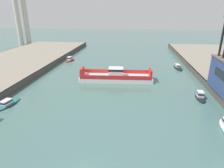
# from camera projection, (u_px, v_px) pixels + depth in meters

# --- Properties ---
(chain_ferry) EXTENTS (19.64, 6.77, 3.46)m
(chain_ferry) POSITION_uv_depth(u_px,v_px,m) (116.00, 76.00, 52.21)
(chain_ferry) COLOR silver
(chain_ferry) RESTS_ON ground
(moored_boat_near_right) EXTENTS (2.75, 6.77, 1.31)m
(moored_boat_near_right) POSITION_uv_depth(u_px,v_px,m) (178.00, 67.00, 63.30)
(moored_boat_near_right) COLOR black
(moored_boat_near_right) RESTS_ON ground
(moored_boat_mid_left) EXTENTS (2.02, 5.09, 1.55)m
(moored_boat_mid_left) POSITION_uv_depth(u_px,v_px,m) (200.00, 96.00, 41.27)
(moored_boat_mid_left) COLOR black
(moored_boat_mid_left) RESTS_ON ground
(moored_boat_far_left) EXTENTS (2.75, 6.34, 1.28)m
(moored_boat_far_left) POSITION_uv_depth(u_px,v_px,m) (7.00, 103.00, 38.22)
(moored_boat_far_left) COLOR #237075
(moored_boat_far_left) RESTS_ON ground
(moored_boat_upstream_a) EXTENTS (2.59, 5.89, 1.62)m
(moored_boat_upstream_a) POSITION_uv_depth(u_px,v_px,m) (70.00, 59.00, 73.27)
(moored_boat_upstream_a) COLOR red
(moored_boat_upstream_a) RESTS_ON ground
(smokestack_distant_a) EXTENTS (2.78, 2.78, 34.45)m
(smokestack_distant_a) POSITION_uv_depth(u_px,v_px,m) (25.00, 10.00, 106.04)
(smokestack_distant_a) COLOR beige
(smokestack_distant_a) RESTS_ON ground
(smokestack_distant_b) EXTENTS (2.90, 2.90, 35.29)m
(smokestack_distant_b) POSITION_uv_depth(u_px,v_px,m) (16.00, 10.00, 103.54)
(smokestack_distant_b) COLOR beige
(smokestack_distant_b) RESTS_ON ground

